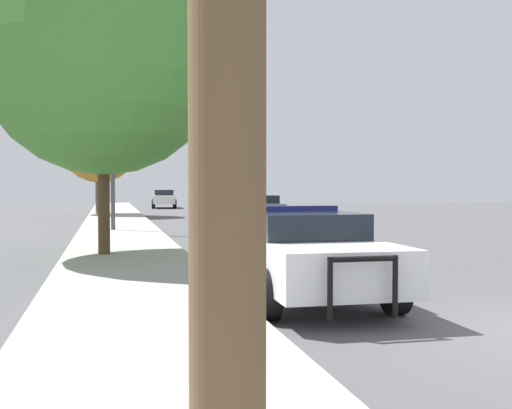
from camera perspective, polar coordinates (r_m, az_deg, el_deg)
sidewalk_left at (r=6.91m, az=-9.39°, el=-12.97°), size 3.00×110.00×0.13m
police_car at (r=10.35m, az=3.96°, el=-4.12°), size 2.08×5.08×1.48m
fire_hydrant at (r=4.31m, az=-2.75°, el=-15.69°), size 0.48×0.21×0.75m
traffic_light at (r=24.73m, az=-9.06°, el=5.38°), size 3.69×0.35×4.56m
car_background_oncoming at (r=32.30m, az=0.52°, el=-0.21°), size 2.22×4.35×1.29m
car_background_distant at (r=50.41m, az=-8.17°, el=0.56°), size 2.13×4.46×1.42m
box_truck at (r=40.71m, az=-2.22°, el=1.74°), size 2.65×7.06×3.40m
tree_sidewalk_near at (r=16.35m, az=-13.47°, el=13.09°), size 6.00×6.00×7.92m
tree_sidewalk_far at (r=38.21m, az=-13.78°, el=5.32°), size 4.59×4.59×6.40m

